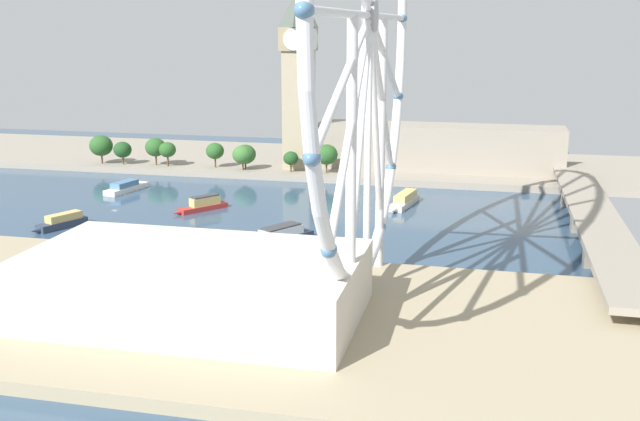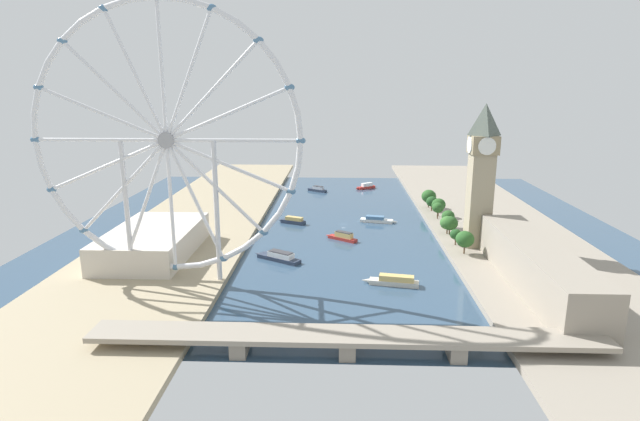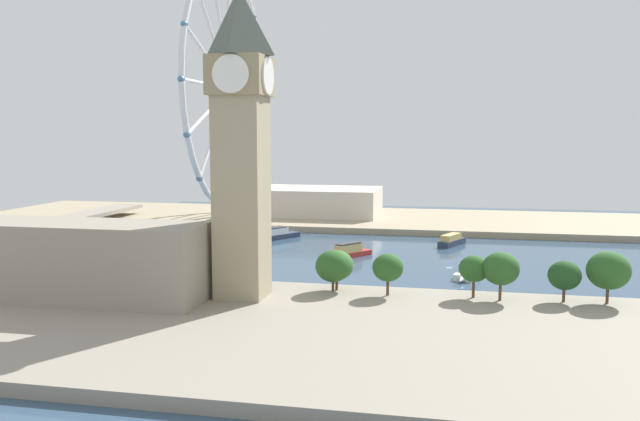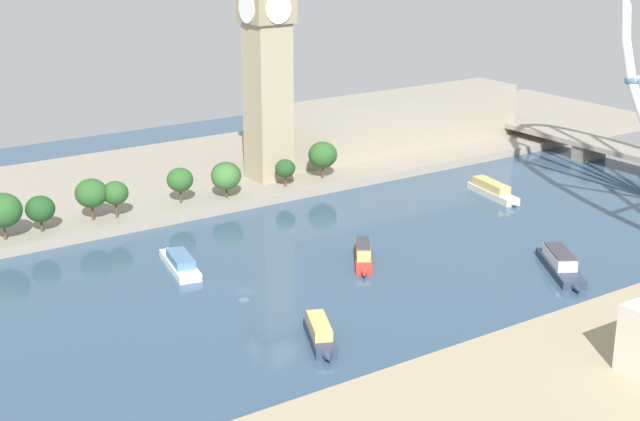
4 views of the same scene
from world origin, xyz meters
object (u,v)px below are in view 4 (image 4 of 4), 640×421
Objects in this scene: tour_boat_1 at (493,191)px; tour_boat_2 at (363,255)px; clock_tower at (267,57)px; tour_boat_0 at (180,262)px; tour_boat_5 at (561,264)px; parliament_block at (394,121)px; tour_boat_4 at (320,334)px.

tour_boat_1 is 79.35m from tour_boat_2.
clock_tower is 93.36m from tour_boat_2.
tour_boat_5 reaches higher than tour_boat_0.
parliament_block is (-11.06, 65.78, -33.15)m from clock_tower.
tour_boat_4 is (60.74, 6.02, 0.34)m from tour_boat_0.
tour_boat_4 reaches higher than tour_boat_0.
tour_boat_0 is at bearing -83.67° from tour_boat_2.
parliament_block is 124.18m from tour_boat_2.
tour_boat_1 is (66.18, -8.19, -11.40)m from parliament_block.
tour_boat_0 is 120.54m from tour_boat_1.
tour_boat_4 is (126.94, -122.71, -11.43)m from parliament_block.
tour_boat_2 is at bearing -107.33° from tour_boat_0.
tour_boat_4 is at bearing -26.16° from clock_tower.
clock_tower reaches higher than tour_boat_5.
parliament_block is 3.96× the size of tour_boat_5.
tour_boat_4 is at bearing -44.03° from parliament_block.
parliament_block is 135.03m from tour_boat_5.
clock_tower is 126.95m from tour_boat_5.
tour_boat_1 is 1.37× the size of tour_boat_2.
tour_boat_5 is (61.46, 86.20, 0.42)m from tour_boat_0.
tour_boat_5 reaches higher than tour_boat_1.
parliament_block is 176.92m from tour_boat_4.
tour_boat_2 is at bearing 156.54° from tour_boat_4.
tour_boat_5 is at bearing 11.28° from clock_tower.
tour_boat_2 reaches higher than tour_boat_0.
tour_boat_4 is 0.72× the size of tour_boat_5.
parliament_block is at bearing 99.54° from clock_tower.
tour_boat_2 is at bearing -12.45° from clock_tower.
tour_boat_2 reaches higher than tour_boat_4.
tour_boat_4 is at bearing -162.71° from tour_boat_0.
tour_boat_1 is 70.41m from tour_boat_5.
parliament_block is 3.99× the size of tour_boat_1.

